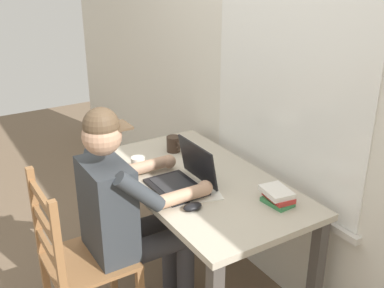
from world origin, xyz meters
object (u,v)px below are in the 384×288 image
(laptop, at_px, (184,177))
(wooden_chair, at_px, (79,261))
(coffee_mug_white, at_px, (138,165))
(coffee_mug_dark, at_px, (174,144))
(desk, at_px, (200,195))
(seated_person, at_px, (127,208))
(book_stack_main, at_px, (277,196))
(computer_mouse, at_px, (193,207))

(laptop, bearing_deg, wooden_chair, -93.51)
(laptop, relative_size, coffee_mug_white, 2.80)
(coffee_mug_white, relative_size, coffee_mug_dark, 0.94)
(desk, height_order, laptop, laptop)
(seated_person, xyz_separation_m, coffee_mug_white, (-0.25, 0.19, 0.10))
(wooden_chair, distance_m, book_stack_main, 1.05)
(computer_mouse, height_order, book_stack_main, book_stack_main)
(seated_person, bearing_deg, desk, 89.27)
(coffee_mug_white, distance_m, coffee_mug_dark, 0.35)
(computer_mouse, height_order, coffee_mug_white, coffee_mug_white)
(computer_mouse, height_order, coffee_mug_dark, coffee_mug_dark)
(coffee_mug_white, bearing_deg, seated_person, -36.71)
(computer_mouse, relative_size, coffee_mug_dark, 0.80)
(wooden_chair, relative_size, book_stack_main, 5.19)
(desk, distance_m, book_stack_main, 0.49)
(computer_mouse, bearing_deg, coffee_mug_white, -175.46)
(desk, height_order, coffee_mug_white, coffee_mug_white)
(wooden_chair, distance_m, laptop, 0.69)
(laptop, distance_m, computer_mouse, 0.25)
(desk, bearing_deg, computer_mouse, -38.59)
(desk, bearing_deg, coffee_mug_white, -135.90)
(desk, distance_m, seated_person, 0.44)
(seated_person, bearing_deg, laptop, 83.45)
(desk, height_order, computer_mouse, computer_mouse)
(coffee_mug_white, bearing_deg, wooden_chair, -61.65)
(desk, xyz_separation_m, laptop, (0.03, -0.12, 0.16))
(seated_person, distance_m, wooden_chair, 0.36)
(desk, bearing_deg, wooden_chair, -90.45)
(wooden_chair, height_order, coffee_mug_white, wooden_chair)
(seated_person, relative_size, coffee_mug_dark, 10.01)
(computer_mouse, bearing_deg, seated_person, -139.34)
(book_stack_main, bearing_deg, wooden_chair, -115.70)
(seated_person, bearing_deg, coffee_mug_white, 143.29)
(desk, xyz_separation_m, computer_mouse, (0.26, -0.21, 0.12))
(coffee_mug_dark, bearing_deg, laptop, -22.58)
(seated_person, height_order, coffee_mug_white, seated_person)
(wooden_chair, xyz_separation_m, coffee_mug_dark, (-0.40, 0.79, 0.33))
(desk, relative_size, book_stack_main, 7.34)
(laptop, height_order, coffee_mug_dark, laptop)
(coffee_mug_white, xyz_separation_m, coffee_mug_dark, (-0.15, 0.32, 0.00))
(wooden_chair, xyz_separation_m, book_stack_main, (0.44, 0.91, 0.32))
(computer_mouse, relative_size, book_stack_main, 0.55)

